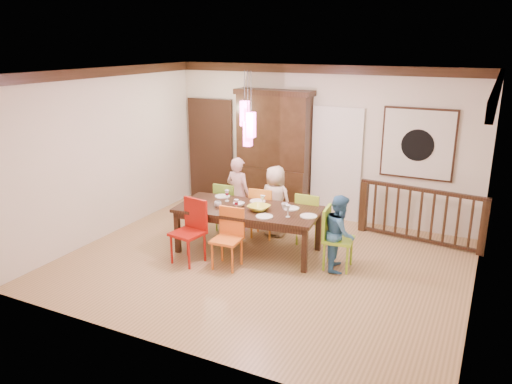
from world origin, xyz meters
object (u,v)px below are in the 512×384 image
at_px(china_hutch, 273,152).
at_px(person_far_mid, 275,201).
at_px(person_far_left, 238,194).
at_px(person_end_right, 340,233).
at_px(balustrade, 420,214).
at_px(dining_table, 248,212).
at_px(chair_far_left, 228,203).
at_px(chair_end_right, 339,234).

xyz_separation_m(china_hutch, person_far_mid, (0.55, -1.13, -0.59)).
bearing_deg(china_hutch, person_far_left, -97.63).
bearing_deg(china_hutch, person_end_right, -44.76).
xyz_separation_m(balustrade, person_far_mid, (-2.35, -0.78, 0.13)).
bearing_deg(person_far_mid, person_far_left, 9.17).
distance_m(dining_table, balustrade, 2.95).
relative_size(dining_table, person_end_right, 2.05).
xyz_separation_m(balustrade, person_end_right, (-0.92, -1.62, 0.08)).
xyz_separation_m(chair_far_left, chair_end_right, (2.28, -0.69, 0.03)).
height_order(chair_end_right, china_hutch, china_hutch).
height_order(person_far_left, person_end_right, person_far_left).
xyz_separation_m(chair_end_right, person_far_mid, (-1.41, 0.82, 0.09)).
height_order(dining_table, person_far_mid, person_far_mid).
xyz_separation_m(china_hutch, person_far_left, (-0.16, -1.18, -0.55)).
xyz_separation_m(person_far_mid, person_end_right, (1.43, -0.83, -0.05)).
bearing_deg(person_far_left, dining_table, 136.08).
bearing_deg(chair_far_left, dining_table, 134.45).
bearing_deg(person_far_mid, chair_end_right, 154.88).
xyz_separation_m(person_far_left, person_far_mid, (0.71, 0.05, -0.05)).
distance_m(chair_far_left, person_far_left, 0.24).
distance_m(dining_table, person_far_left, 1.02).
bearing_deg(person_far_mid, china_hutch, -58.96).
distance_m(dining_table, chair_end_right, 1.51).
bearing_deg(china_hutch, person_far_mid, -64.06).
bearing_deg(person_far_left, person_end_right, 168.58).
relative_size(chair_end_right, person_end_right, 0.82).
bearing_deg(dining_table, person_far_left, 121.47).
height_order(dining_table, chair_end_right, chair_end_right).
distance_m(chair_far_left, china_hutch, 1.48).
relative_size(chair_far_left, chair_end_right, 0.94).
relative_size(person_far_left, person_end_right, 1.16).
relative_size(chair_far_left, person_end_right, 0.77).
bearing_deg(chair_far_left, chair_end_right, 160.70).
relative_size(chair_end_right, china_hutch, 0.39).
distance_m(chair_far_left, person_far_mid, 0.89).
bearing_deg(person_end_right, person_far_mid, 44.06).
distance_m(balustrade, person_far_mid, 2.48).
bearing_deg(person_end_right, chair_end_right, 42.69).
height_order(dining_table, balustrade, balustrade).
bearing_deg(chair_end_right, balustrade, -35.71).
bearing_deg(person_far_left, chair_end_right, 168.69).
xyz_separation_m(chair_far_left, balustrade, (3.22, 0.92, -0.01)).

